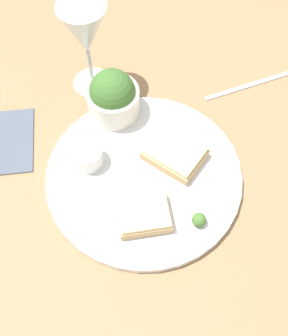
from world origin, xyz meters
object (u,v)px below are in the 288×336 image
object	(u,v)px
salad_bowl	(113,96)
cheese_toast_near	(175,153)
cheese_toast_far	(144,215)
fork	(252,84)
sauce_ramekin	(87,155)
wine_glass	(85,33)

from	to	relation	value
salad_bowl	cheese_toast_near	distance (m)	0.15
cheese_toast_near	cheese_toast_far	xyz separation A→B (m)	(0.02, 0.12, 0.00)
fork	cheese_toast_far	bearing A→B (deg)	68.23
fork	sauce_ramekin	bearing A→B (deg)	45.25
cheese_toast_near	fork	size ratio (longest dim) A/B	0.68
salad_bowl	cheese_toast_far	size ratio (longest dim) A/B	0.93
cheese_toast_far	fork	xyz separation A→B (m)	(-0.13, -0.33, -0.02)
salad_bowl	sauce_ramekin	distance (m)	0.12
cheese_toast_far	cheese_toast_near	bearing A→B (deg)	-100.46
sauce_ramekin	cheese_toast_near	world-z (taller)	sauce_ramekin
salad_bowl	cheese_toast_near	bearing A→B (deg)	151.74
sauce_ramekin	wine_glass	distance (m)	0.21
salad_bowl	wine_glass	size ratio (longest dim) A/B	0.52
sauce_ramekin	salad_bowl	bearing A→B (deg)	-96.07
fork	cheese_toast_near	bearing A→B (deg)	62.29
sauce_ramekin	fork	bearing A→B (deg)	-134.75
salad_bowl	fork	distance (m)	0.28
salad_bowl	cheese_toast_far	xyz separation A→B (m)	(-0.11, 0.19, -0.03)
sauce_ramekin	fork	xyz separation A→B (m)	(-0.25, -0.25, -0.03)
salad_bowl	fork	size ratio (longest dim) A/B	0.56
sauce_ramekin	cheese_toast_far	size ratio (longest dim) A/B	0.53
salad_bowl	fork	xyz separation A→B (m)	(-0.24, -0.14, -0.05)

